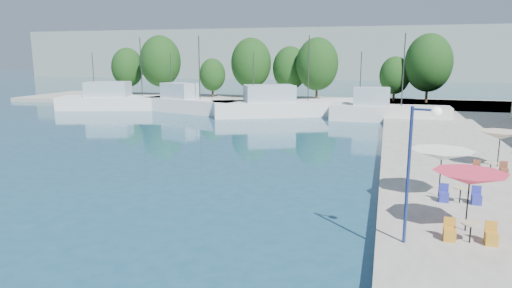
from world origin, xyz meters
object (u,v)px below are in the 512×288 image
(trawler_04, at_px, (386,112))
(trawler_02, at_px, (190,104))
(umbrella_pink, at_px, (470,178))
(umbrella_cream, at_px, (500,135))
(street_lamp, at_px, (419,150))
(trawler_03, at_px, (288,107))
(trawler_01, at_px, (126,101))
(umbrella_white, at_px, (442,155))

(trawler_04, bearing_deg, trawler_02, 175.57)
(trawler_02, relative_size, umbrella_pink, 5.36)
(umbrella_cream, bearing_deg, trawler_04, 106.27)
(trawler_02, relative_size, street_lamp, 2.95)
(trawler_03, distance_m, umbrella_cream, 31.38)
(trawler_01, height_order, trawler_02, same)
(street_lamp, bearing_deg, trawler_04, 107.17)
(umbrella_pink, xyz_separation_m, umbrella_white, (-0.53, 4.48, -0.05))
(trawler_03, xyz_separation_m, umbrella_white, (14.38, -32.82, 1.59))
(trawler_01, distance_m, umbrella_white, 50.31)
(umbrella_cream, bearing_deg, umbrella_white, -118.73)
(trawler_01, bearing_deg, trawler_04, -20.98)
(trawler_03, distance_m, umbrella_white, 35.87)
(umbrella_cream, bearing_deg, street_lamp, -111.98)
(street_lamp, bearing_deg, trawler_02, 139.31)
(trawler_02, height_order, umbrella_cream, trawler_02)
(trawler_02, distance_m, trawler_04, 24.92)
(trawler_02, bearing_deg, umbrella_white, -31.38)
(umbrella_pink, relative_size, umbrella_cream, 1.08)
(trawler_03, distance_m, street_lamp, 41.41)
(trawler_04, xyz_separation_m, umbrella_pink, (3.20, -35.26, 1.64))
(trawler_02, bearing_deg, trawler_01, -167.39)
(umbrella_pink, xyz_separation_m, street_lamp, (-2.04, -1.94, 1.38))
(umbrella_white, xyz_separation_m, umbrella_cream, (4.12, 7.52, -0.11))
(umbrella_white, height_order, street_lamp, street_lamp)
(trawler_02, distance_m, umbrella_white, 42.47)
(umbrella_pink, relative_size, street_lamp, 0.55)
(street_lamp, bearing_deg, umbrella_pink, 58.95)
(street_lamp, bearing_deg, trawler_03, 123.55)
(trawler_04, height_order, umbrella_cream, trawler_04)
(trawler_03, bearing_deg, umbrella_white, -91.67)
(umbrella_cream, bearing_deg, trawler_03, 126.19)
(umbrella_white, distance_m, umbrella_cream, 8.58)
(street_lamp, bearing_deg, umbrella_cream, 83.40)
(trawler_03, relative_size, umbrella_cream, 7.86)
(trawler_02, xyz_separation_m, trawler_03, (13.16, 0.53, -0.00))
(trawler_02, bearing_deg, umbrella_pink, -34.49)
(trawler_03, bearing_deg, street_lamp, -97.16)
(umbrella_white, relative_size, umbrella_cream, 1.18)
(trawler_01, height_order, street_lamp, trawler_01)
(trawler_03, xyz_separation_m, umbrella_cream, (18.51, -25.29, 1.48))
(trawler_02, bearing_deg, trawler_04, 14.68)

